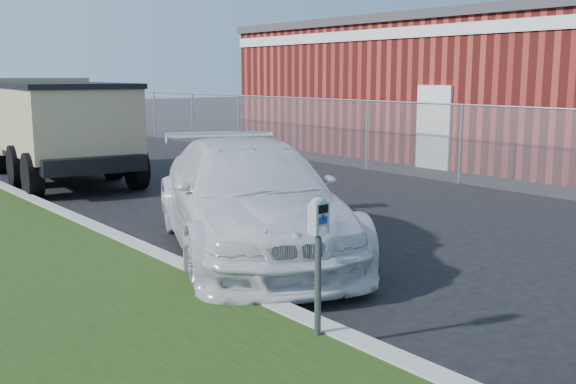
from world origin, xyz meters
TOP-DOWN VIEW (x-y plane):
  - ground at (0.00, 0.00)m, footprint 120.00×120.00m
  - chainlink_fence at (6.00, 7.00)m, footprint 0.06×30.06m
  - brick_building at (12.00, 8.00)m, footprint 9.20×14.20m
  - parking_meter at (-2.78, -1.18)m, footprint 0.18×0.13m
  - white_wagon at (-1.28, 2.09)m, footprint 4.08×5.75m
  - dump_truck at (-0.98, 10.41)m, footprint 3.05×6.33m

SIDE VIEW (x-z plane):
  - ground at x=0.00m, z-range 0.00..0.00m
  - white_wagon at x=-1.28m, z-range 0.00..1.55m
  - parking_meter at x=-2.78m, z-range 0.41..1.69m
  - chainlink_fence at x=6.00m, z-range -13.74..16.26m
  - dump_truck at x=-0.98m, z-range 0.15..2.54m
  - brick_building at x=12.00m, z-range 0.04..4.21m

